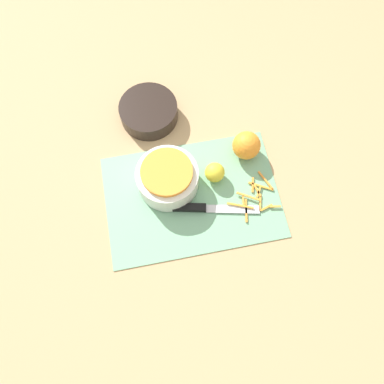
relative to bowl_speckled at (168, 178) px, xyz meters
The scene contains 8 objects.
ground_plane 0.09m from the bowl_speckled, 40.43° to the right, with size 4.00×4.00×0.00m, color tan.
cutting_board 0.09m from the bowl_speckled, 40.43° to the right, with size 0.46×0.32×0.01m.
bowl_speckled is the anchor object (origin of this frame).
bowl_dark 0.23m from the bowl_speckled, 94.65° to the left, with size 0.17×0.17×0.05m.
knife 0.11m from the bowl_speckled, 55.31° to the right, with size 0.25×0.07×0.02m.
orange_left 0.23m from the bowl_speckled, 13.45° to the left, with size 0.08×0.08×0.08m.
lemon 0.13m from the bowl_speckled, ahead, with size 0.05×0.05×0.05m.
peel_pile 0.24m from the bowl_speckled, 20.29° to the right, with size 0.14×0.14×0.01m.
Camera 1 is at (-0.07, -0.35, 0.95)m, focal length 35.00 mm.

